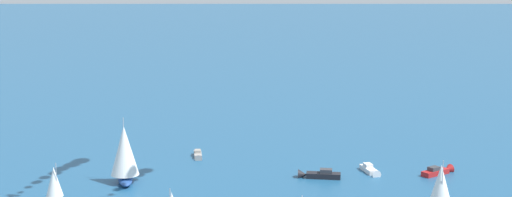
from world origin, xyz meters
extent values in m
ellipsoid|color=#23478C|center=(33.66, 15.97, 0.76)|extent=(11.25, 5.14, 1.52)
cylinder|color=#B2B2B7|center=(34.46, 15.80, 7.77)|extent=(0.14, 0.14, 12.49)
cone|color=white|center=(33.13, 16.07, 7.14)|extent=(7.04, 7.04, 10.62)
cube|color=#9E9993|center=(48.03, -5.42, 0.45)|extent=(5.88, 3.35, 0.90)
cone|color=#9E9993|center=(44.75, -4.42, 0.45)|extent=(1.89, 2.13, 1.79)
cube|color=gray|center=(48.43, -5.54, 1.23)|extent=(2.29, 1.94, 0.67)
cube|color=black|center=(19.24, -24.38, 0.60)|extent=(5.96, 7.59, 1.19)
cone|color=black|center=(21.65, -20.51, 0.60)|extent=(3.03, 2.88, 2.39)
cube|color=#38383D|center=(18.95, -24.86, 1.64)|extent=(3.00, 3.22, 0.89)
cube|color=#B21E1E|center=(11.51, -48.37, 0.55)|extent=(3.58, 7.24, 1.11)
cone|color=#B21E1E|center=(12.37, -52.53, 0.55)|extent=(2.53, 2.19, 2.22)
cube|color=#38383D|center=(11.41, -47.86, 1.53)|extent=(2.23, 2.74, 0.83)
cube|color=white|center=(19.66, -36.24, 0.51)|extent=(6.61, 3.14, 1.02)
cone|color=white|center=(15.84, -35.54, 0.51)|extent=(1.96, 2.29, 2.03)
cube|color=silver|center=(20.13, -36.32, 1.40)|extent=(2.48, 2.00, 0.76)
cylinder|color=#B2B2B7|center=(25.93, 31.31, 4.32)|extent=(0.14, 0.14, 6.95)
cone|color=white|center=(26.59, 31.67, 3.98)|extent=(4.51, 4.51, 5.91)
cylinder|color=#B2B2B7|center=(-8.56, -34.32, 5.39)|extent=(0.14, 0.14, 8.67)
cone|color=white|center=(-7.68, -34.67, 4.96)|extent=(5.38, 5.38, 7.37)
camera|label=1|loc=(-113.36, 50.02, 44.51)|focal=50.42mm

